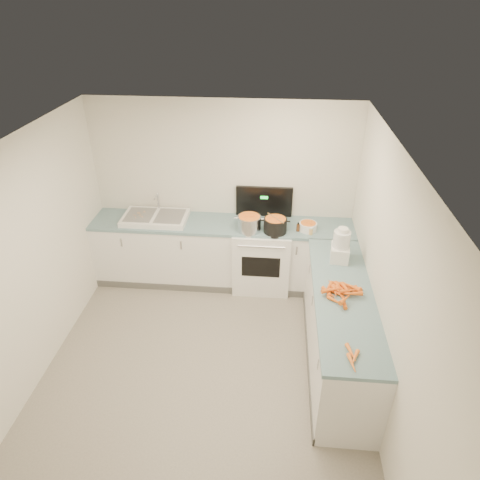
# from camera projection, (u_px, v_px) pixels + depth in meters

# --- Properties ---
(floor) EXTENTS (3.50, 4.00, 0.00)m
(floor) POSITION_uv_depth(u_px,v_px,m) (204.00, 371.00, 4.73)
(floor) COLOR gray
(floor) RESTS_ON ground
(ceiling) EXTENTS (3.50, 4.00, 0.00)m
(ceiling) POSITION_uv_depth(u_px,v_px,m) (191.00, 154.00, 3.44)
(ceiling) COLOR silver
(ceiling) RESTS_ON ground
(wall_back) EXTENTS (3.50, 0.00, 2.50)m
(wall_back) POSITION_uv_depth(u_px,v_px,m) (224.00, 192.00, 5.79)
(wall_back) COLOR silver
(wall_back) RESTS_ON ground
(wall_left) EXTENTS (0.00, 4.00, 2.50)m
(wall_left) POSITION_uv_depth(u_px,v_px,m) (24.00, 270.00, 4.22)
(wall_left) COLOR silver
(wall_left) RESTS_ON ground
(wall_right) EXTENTS (0.00, 4.00, 2.50)m
(wall_right) POSITION_uv_depth(u_px,v_px,m) (385.00, 289.00, 3.95)
(wall_right) COLOR silver
(wall_right) RESTS_ON ground
(counter_back) EXTENTS (3.50, 0.62, 0.94)m
(counter_back) POSITION_uv_depth(u_px,v_px,m) (222.00, 253.00, 5.94)
(counter_back) COLOR white
(counter_back) RESTS_ON ground
(counter_right) EXTENTS (0.62, 2.20, 0.94)m
(counter_right) POSITION_uv_depth(u_px,v_px,m) (339.00, 328.00, 4.63)
(counter_right) COLOR white
(counter_right) RESTS_ON ground
(stove) EXTENTS (0.76, 0.65, 1.36)m
(stove) POSITION_uv_depth(u_px,v_px,m) (262.00, 255.00, 5.88)
(stove) COLOR white
(stove) RESTS_ON ground
(sink) EXTENTS (0.86, 0.52, 0.31)m
(sink) POSITION_uv_depth(u_px,v_px,m) (155.00, 218.00, 5.75)
(sink) COLOR white
(sink) RESTS_ON counter_back
(steel_pot) EXTENTS (0.37, 0.37, 0.22)m
(steel_pot) POSITION_uv_depth(u_px,v_px,m) (249.00, 224.00, 5.48)
(steel_pot) COLOR silver
(steel_pot) RESTS_ON stove
(black_pot) EXTENTS (0.30, 0.30, 0.21)m
(black_pot) POSITION_uv_depth(u_px,v_px,m) (275.00, 226.00, 5.45)
(black_pot) COLOR black
(black_pot) RESTS_ON stove
(wooden_spoon) EXTENTS (0.22, 0.27, 0.01)m
(wooden_spoon) POSITION_uv_depth(u_px,v_px,m) (276.00, 218.00, 5.39)
(wooden_spoon) COLOR #AD7A47
(wooden_spoon) RESTS_ON black_pot
(mixing_bowl) EXTENTS (0.29, 0.29, 0.11)m
(mixing_bowl) POSITION_uv_depth(u_px,v_px,m) (308.00, 227.00, 5.51)
(mixing_bowl) COLOR white
(mixing_bowl) RESTS_ON counter_back
(extract_bottle) EXTENTS (0.04, 0.04, 0.10)m
(extract_bottle) POSITION_uv_depth(u_px,v_px,m) (298.00, 228.00, 5.49)
(extract_bottle) COLOR #593319
(extract_bottle) RESTS_ON counter_back
(spice_jar) EXTENTS (0.05, 0.05, 0.09)m
(spice_jar) POSITION_uv_depth(u_px,v_px,m) (311.00, 231.00, 5.42)
(spice_jar) COLOR #E5B266
(spice_jar) RESTS_ON counter_back
(food_processor) EXTENTS (0.23, 0.27, 0.42)m
(food_processor) POSITION_uv_depth(u_px,v_px,m) (341.00, 246.00, 4.85)
(food_processor) COLOR white
(food_processor) RESTS_ON counter_right
(carrot_pile) EXTENTS (0.44, 0.46, 0.09)m
(carrot_pile) POSITION_uv_depth(u_px,v_px,m) (341.00, 291.00, 4.38)
(carrot_pile) COLOR orange
(carrot_pile) RESTS_ON counter_right
(peeled_carrots) EXTENTS (0.12, 0.32, 0.04)m
(peeled_carrots) POSITION_uv_depth(u_px,v_px,m) (353.00, 358.00, 3.62)
(peeled_carrots) COLOR orange
(peeled_carrots) RESTS_ON counter_right
(peelings) EXTENTS (0.16, 0.22, 0.01)m
(peelings) POSITION_uv_depth(u_px,v_px,m) (140.00, 215.00, 5.74)
(peelings) COLOR tan
(peelings) RESTS_ON sink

